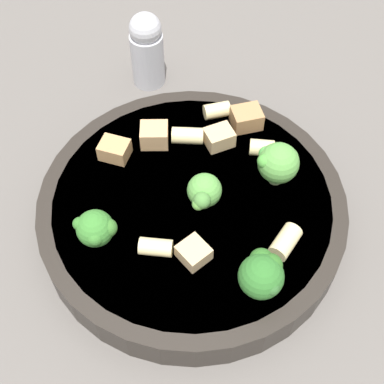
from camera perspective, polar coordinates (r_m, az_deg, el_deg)
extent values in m
plane|color=#5B5651|center=(0.45, 0.00, -3.09)|extent=(2.00, 2.00, 0.00)
cylinder|color=#28231E|center=(0.44, 0.00, -1.98)|extent=(0.25, 0.25, 0.03)
cylinder|color=beige|center=(0.43, 0.00, -1.02)|extent=(0.22, 0.22, 0.01)
torus|color=#28231E|center=(0.43, 0.00, -0.95)|extent=(0.24, 0.24, 0.00)
cylinder|color=#93B766|center=(0.42, 1.06, -1.39)|extent=(0.01, 0.01, 0.01)
sphere|color=#569942|center=(0.40, 1.09, -0.34)|extent=(0.03, 0.03, 0.03)
sphere|color=#55933B|center=(0.40, 0.67, -1.30)|extent=(0.01, 0.01, 0.01)
sphere|color=#4E8E44|center=(0.41, 2.08, 0.47)|extent=(0.01, 0.01, 0.01)
sphere|color=#4B833A|center=(0.39, 1.07, -0.89)|extent=(0.01, 0.01, 0.01)
cylinder|color=#9EC175|center=(0.41, -10.03, -4.83)|extent=(0.01, 0.01, 0.01)
sphere|color=#387A2D|center=(0.39, -10.30, -3.84)|extent=(0.03, 0.03, 0.03)
sphere|color=#326E28|center=(0.39, -11.92, -3.33)|extent=(0.01, 0.01, 0.01)
sphere|color=#37762C|center=(0.39, -10.31, -4.71)|extent=(0.01, 0.01, 0.01)
sphere|color=#376E29|center=(0.39, -8.95, -3.79)|extent=(0.01, 0.01, 0.01)
cylinder|color=#93B766|center=(0.38, 7.14, -9.91)|extent=(0.01, 0.01, 0.01)
sphere|color=#2D6B28|center=(0.37, 7.37, -8.92)|extent=(0.03, 0.03, 0.03)
sphere|color=#2D6623|center=(0.37, 7.40, -7.24)|extent=(0.02, 0.02, 0.02)
sphere|color=#2E6423|center=(0.37, 8.38, -7.75)|extent=(0.02, 0.02, 0.02)
sphere|color=#2D5E29|center=(0.36, 8.49, -10.04)|extent=(0.01, 0.01, 0.01)
cylinder|color=#9EC175|center=(0.44, 8.93, 1.74)|extent=(0.01, 0.01, 0.01)
sphere|color=#569942|center=(0.42, 9.20, 3.07)|extent=(0.03, 0.03, 0.03)
sphere|color=#4B993A|center=(0.42, 7.76, 3.27)|extent=(0.01, 0.01, 0.01)
sphere|color=#4B9C42|center=(0.42, 7.92, 4.07)|extent=(0.01, 0.01, 0.01)
sphere|color=#56933C|center=(0.43, 10.31, 3.68)|extent=(0.01, 0.01, 0.01)
cylinder|color=beige|center=(0.45, 7.45, 4.70)|extent=(0.02, 0.02, 0.01)
cylinder|color=beige|center=(0.48, 2.67, 8.68)|extent=(0.03, 0.02, 0.01)
cylinder|color=beige|center=(0.40, 9.92, -5.27)|extent=(0.02, 0.03, 0.01)
cylinder|color=beige|center=(0.46, -0.47, 6.03)|extent=(0.03, 0.02, 0.01)
cylinder|color=beige|center=(0.39, -3.88, -5.89)|extent=(0.03, 0.02, 0.01)
cube|color=tan|center=(0.45, 3.45, 5.68)|extent=(0.03, 0.03, 0.01)
cube|color=tan|center=(0.45, -8.26, 4.48)|extent=(0.02, 0.02, 0.01)
cube|color=#A87A4C|center=(0.47, 5.84, 7.86)|extent=(0.03, 0.03, 0.02)
cube|color=tan|center=(0.46, -4.04, 6.07)|extent=(0.03, 0.03, 0.02)
cube|color=tan|center=(0.39, 0.18, -6.48)|extent=(0.03, 0.03, 0.01)
cylinder|color=#B2B2B7|center=(0.54, -4.75, 13.94)|extent=(0.03, 0.03, 0.06)
sphere|color=#B7B7BC|center=(0.52, -5.02, 16.98)|extent=(0.03, 0.03, 0.03)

